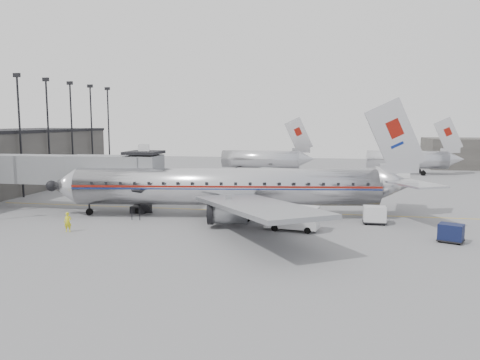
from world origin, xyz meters
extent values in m
plane|color=slate|center=(0.00, 0.00, 0.00)|extent=(160.00, 160.00, 0.00)
cube|color=gold|center=(3.00, 6.00, 0.01)|extent=(60.00, 0.15, 0.01)
cube|color=slate|center=(-22.00, 3.60, 4.30)|extent=(12.00, 2.80, 3.00)
cube|color=slate|center=(-13.00, 3.60, 4.30)|extent=(8.00, 3.00, 3.10)
cube|color=slate|center=(-9.00, 4.00, 4.30)|extent=(3.20, 3.60, 3.20)
cube|color=black|center=(-9.00, 4.00, 6.20)|extent=(3.40, 3.80, 0.30)
cube|color=white|center=(-9.00, 4.00, 6.70)|extent=(1.20, 0.15, 0.80)
cylinder|color=black|center=(-9.30, 3.60, 1.40)|extent=(0.56, 0.56, 2.80)
cube|color=black|center=(-9.30, 3.60, 0.35)|extent=(1.60, 2.20, 0.70)
cylinder|color=black|center=(-9.30, 2.60, 0.30)|extent=(0.30, 0.60, 0.60)
cylinder|color=black|center=(-9.30, 4.60, 0.30)|extent=(0.30, 0.60, 0.60)
cube|color=black|center=(-8.20, 1.30, 1.50)|extent=(0.90, 3.20, 2.90)
cylinder|color=black|center=(-27.50, 10.00, 7.50)|extent=(0.24, 0.24, 15.00)
cube|color=black|center=(-27.50, 10.00, 15.00)|extent=(0.90, 0.25, 0.50)
cylinder|color=black|center=(-27.50, 16.00, 7.50)|extent=(0.24, 0.24, 15.00)
cube|color=black|center=(-27.50, 16.00, 15.00)|extent=(0.90, 0.25, 0.50)
cylinder|color=black|center=(-27.50, 22.00, 7.50)|extent=(0.24, 0.24, 15.00)
cube|color=black|center=(-27.50, 22.00, 15.00)|extent=(0.90, 0.25, 0.50)
cylinder|color=black|center=(-27.50, 28.00, 7.50)|extent=(0.24, 0.24, 15.00)
cube|color=black|center=(-27.50, 28.00, 15.00)|extent=(0.90, 0.25, 0.50)
cylinder|color=black|center=(-27.50, 34.00, 7.50)|extent=(0.24, 0.24, 15.00)
cube|color=black|center=(-27.50, 34.00, 15.00)|extent=(0.90, 0.25, 0.50)
cylinder|color=silver|center=(-2.00, 42.00, 2.60)|extent=(14.00, 3.20, 3.20)
cube|color=silver|center=(4.80, 42.00, 7.00)|extent=(5.17, 0.26, 6.52)
cylinder|color=black|center=(-6.50, 42.00, 0.50)|extent=(0.24, 0.24, 1.00)
cylinder|color=silver|center=(24.00, 46.00, 2.60)|extent=(14.00, 3.20, 3.20)
cube|color=silver|center=(30.80, 46.00, 7.00)|extent=(5.17, 0.26, 6.52)
cylinder|color=black|center=(19.50, 46.00, 0.50)|extent=(0.24, 0.24, 1.00)
cylinder|color=silver|center=(0.00, 3.00, 2.98)|extent=(29.99, 7.99, 3.67)
cone|color=silver|center=(-16.20, 0.61, 2.98)|extent=(3.48, 4.07, 3.67)
cone|color=silver|center=(16.49, 5.44, 3.37)|extent=(4.44, 4.03, 3.49)
cube|color=maroon|center=(0.00, 3.00, 3.23)|extent=(29.99, 8.04, 0.18)
cube|color=navy|center=(0.00, 3.00, 3.00)|extent=(29.99, 8.04, 0.10)
cube|color=silver|center=(16.20, 5.39, 7.94)|extent=(6.07, 1.19, 7.63)
cube|color=gray|center=(1.64, 12.27, 2.68)|extent=(9.52, 16.76, 1.18)
cube|color=gray|center=(4.25, -5.40, 2.68)|extent=(13.12, 16.33, 1.18)
cylinder|color=gray|center=(-0.26, 8.18, 1.44)|extent=(3.64, 2.55, 2.08)
cylinder|color=gray|center=(1.25, -2.03, 1.44)|extent=(3.64, 2.55, 2.08)
cylinder|color=black|center=(-13.74, 0.97, 0.65)|extent=(0.20, 0.20, 1.29)
cylinder|color=black|center=(1.59, 5.84, 0.69)|extent=(0.26, 0.26, 1.39)
cylinder|color=black|center=(1.59, 5.84, 0.45)|extent=(1.03, 0.49, 0.99)
cylinder|color=black|center=(2.34, 0.74, 0.69)|extent=(0.26, 0.26, 1.39)
cylinder|color=black|center=(2.34, 0.74, 0.45)|extent=(1.03, 0.49, 0.99)
cube|color=#BCBCBE|center=(7.53, -2.09, 1.22)|extent=(3.49, 2.31, 1.89)
cube|color=#BCBCBE|center=(5.31, -1.72, 0.86)|extent=(1.70, 1.93, 1.26)
cube|color=black|center=(5.31, -1.72, 1.40)|extent=(1.32, 1.69, 0.54)
cylinder|color=black|center=(5.44, -2.56, 0.29)|extent=(0.61, 0.32, 0.58)
cylinder|color=black|center=(5.71, -0.96, 0.29)|extent=(0.61, 0.32, 0.58)
cylinder|color=black|center=(8.28, -3.04, 0.29)|extent=(0.61, 0.32, 0.58)
cylinder|color=black|center=(8.55, -1.44, 0.29)|extent=(0.61, 0.32, 0.58)
cube|color=#0D1437|center=(19.41, -3.82, 0.84)|extent=(2.16, 1.94, 1.24)
cube|color=black|center=(19.41, -3.82, 0.18)|extent=(2.28, 2.06, 0.11)
cylinder|color=black|center=(18.55, -4.01, 0.13)|extent=(0.29, 0.21, 0.27)
cylinder|color=black|center=(19.84, -4.60, 0.13)|extent=(0.29, 0.21, 0.27)
cylinder|color=black|center=(18.98, -3.04, 0.13)|extent=(0.29, 0.21, 0.27)
cylinder|color=black|center=(20.28, -3.62, 0.13)|extent=(0.29, 0.21, 0.27)
cube|color=silver|center=(14.19, 2.00, 0.95)|extent=(2.02, 1.53, 1.40)
cube|color=black|center=(14.19, 2.00, 0.20)|extent=(2.12, 1.63, 0.12)
cylinder|color=black|center=(13.39, 1.41, 0.15)|extent=(0.30, 0.12, 0.30)
cylinder|color=black|center=(14.98, 1.39, 0.15)|extent=(0.30, 0.12, 0.30)
cylinder|color=black|center=(13.41, 2.61, 0.15)|extent=(0.30, 0.12, 0.30)
cylinder|color=black|center=(15.00, 2.59, 0.15)|extent=(0.30, 0.12, 0.30)
imported|color=yellow|center=(-12.00, -6.00, 0.85)|extent=(0.70, 0.56, 1.70)
camera|label=1|loc=(9.63, -41.96, 9.42)|focal=35.00mm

